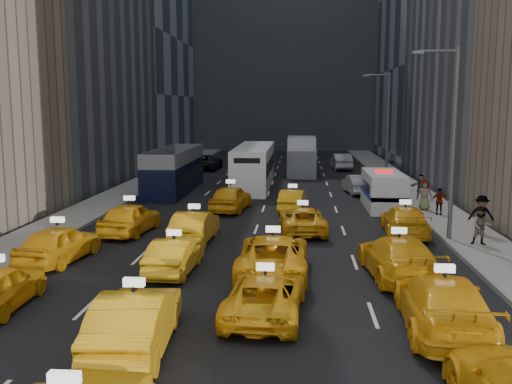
# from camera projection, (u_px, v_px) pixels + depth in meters

# --- Properties ---
(ground) EXTENTS (160.00, 160.00, 0.00)m
(ground) POSITION_uv_depth(u_px,v_px,m) (218.00, 337.00, 15.83)
(ground) COLOR black
(ground) RESTS_ON ground
(sidewalk_west) EXTENTS (3.00, 90.00, 0.15)m
(sidewalk_west) POSITION_uv_depth(u_px,v_px,m) (123.00, 193.00, 41.25)
(sidewalk_west) COLOR gray
(sidewalk_west) RESTS_ON ground
(sidewalk_east) EXTENTS (3.00, 90.00, 0.15)m
(sidewalk_east) POSITION_uv_depth(u_px,v_px,m) (418.00, 197.00, 39.69)
(sidewalk_east) COLOR gray
(sidewalk_east) RESTS_ON ground
(curb_west) EXTENTS (0.15, 90.00, 0.18)m
(curb_west) POSITION_uv_depth(u_px,v_px,m) (143.00, 193.00, 41.14)
(curb_west) COLOR slate
(curb_west) RESTS_ON ground
(curb_east) EXTENTS (0.15, 90.00, 0.18)m
(curb_east) POSITION_uv_depth(u_px,v_px,m) (397.00, 196.00, 39.79)
(curb_east) COLOR slate
(curb_east) RESTS_ON ground
(building_backdrop) EXTENTS (30.00, 12.00, 40.00)m
(building_backdrop) POSITION_uv_depth(u_px,v_px,m) (286.00, 12.00, 83.82)
(building_backdrop) COLOR slate
(building_backdrop) RESTS_ON ground
(streetlight_near) EXTENTS (2.15, 0.22, 9.00)m
(streetlight_near) POSITION_uv_depth(u_px,v_px,m) (451.00, 137.00, 26.24)
(streetlight_near) COLOR #595B60
(streetlight_near) RESTS_ON ground
(streetlight_far) EXTENTS (2.15, 0.22, 9.00)m
(streetlight_far) POSITION_uv_depth(u_px,v_px,m) (386.00, 124.00, 45.96)
(streetlight_far) COLOR #595B60
(streetlight_far) RESTS_ON ground
(taxi_5) EXTENTS (2.03, 5.04, 1.63)m
(taxi_5) POSITION_uv_depth(u_px,v_px,m) (135.00, 320.00, 14.85)
(taxi_5) COLOR #F5AA14
(taxi_5) RESTS_ON ground
(taxi_6) EXTENTS (2.54, 4.95, 1.34)m
(taxi_6) POSITION_uv_depth(u_px,v_px,m) (265.00, 295.00, 17.27)
(taxi_6) COLOR #F5AA14
(taxi_6) RESTS_ON ground
(taxi_7) EXTENTS (2.55, 5.69, 1.62)m
(taxi_7) POSITION_uv_depth(u_px,v_px,m) (443.00, 303.00, 16.13)
(taxi_7) COLOR #F5AA14
(taxi_7) RESTS_ON ground
(taxi_8) EXTENTS (2.38, 4.74, 1.55)m
(taxi_8) POSITION_uv_depth(u_px,v_px,m) (59.00, 243.00, 23.30)
(taxi_8) COLOR #F5AA14
(taxi_8) RESTS_ON ground
(taxi_9) EXTENTS (1.63, 4.18, 1.36)m
(taxi_9) POSITION_uv_depth(u_px,v_px,m) (175.00, 255.00, 21.81)
(taxi_9) COLOR #F5AA14
(taxi_9) RESTS_ON ground
(taxi_10) EXTENTS (2.58, 5.58, 1.55)m
(taxi_10) POSITION_uv_depth(u_px,v_px,m) (273.00, 255.00, 21.53)
(taxi_10) COLOR #F5AA14
(taxi_10) RESTS_ON ground
(taxi_11) EXTENTS (2.71, 5.65, 1.59)m
(taxi_11) POSITION_uv_depth(u_px,v_px,m) (398.00, 257.00, 21.12)
(taxi_11) COLOR #F5AA14
(taxi_11) RESTS_ON ground
(taxi_12) EXTENTS (2.35, 4.83, 1.59)m
(taxi_12) POSITION_uv_depth(u_px,v_px,m) (130.00, 218.00, 28.49)
(taxi_12) COLOR #F5AA14
(taxi_12) RESTS_ON ground
(taxi_13) EXTENTS (1.75, 4.57, 1.49)m
(taxi_13) POSITION_uv_depth(u_px,v_px,m) (195.00, 226.00, 26.74)
(taxi_13) COLOR #F5AA14
(taxi_13) RESTS_ON ground
(taxi_14) EXTENTS (2.54, 4.91, 1.32)m
(taxi_14) POSITION_uv_depth(u_px,v_px,m) (302.00, 220.00, 28.71)
(taxi_14) COLOR #F5AA14
(taxi_14) RESTS_ON ground
(taxi_15) EXTENTS (2.25, 5.07, 1.44)m
(taxi_15) POSITION_uv_depth(u_px,v_px,m) (405.00, 221.00, 28.17)
(taxi_15) COLOR #F5AA14
(taxi_15) RESTS_ON ground
(taxi_16) EXTENTS (2.44, 4.87, 1.59)m
(taxi_16) POSITION_uv_depth(u_px,v_px,m) (231.00, 198.00, 34.67)
(taxi_16) COLOR #F5AA14
(taxi_16) RESTS_ON ground
(taxi_17) EXTENTS (1.76, 4.14, 1.33)m
(taxi_17) POSITION_uv_depth(u_px,v_px,m) (292.00, 200.00, 34.65)
(taxi_17) COLOR #F5AA14
(taxi_17) RESTS_ON ground
(nypd_van) EXTENTS (2.54, 5.79, 2.43)m
(nypd_van) POSITION_uv_depth(u_px,v_px,m) (383.00, 191.00, 35.52)
(nypd_van) COLOR silver
(nypd_van) RESTS_ON ground
(double_decker) EXTENTS (3.84, 11.10, 3.16)m
(double_decker) POSITION_uv_depth(u_px,v_px,m) (175.00, 171.00, 42.46)
(double_decker) COLOR black
(double_decker) RESTS_ON ground
(city_bus) EXTENTS (4.29, 12.69, 3.22)m
(city_bus) POSITION_uv_depth(u_px,v_px,m) (254.00, 166.00, 45.09)
(city_bus) COLOR white
(city_bus) RESTS_ON ground
(box_truck) EXTENTS (3.51, 7.80, 3.44)m
(box_truck) POSITION_uv_depth(u_px,v_px,m) (302.00, 156.00, 53.02)
(box_truck) COLOR silver
(box_truck) RESTS_ON ground
(misc_car_0) EXTENTS (2.00, 4.37, 1.39)m
(misc_car_0) POSITION_uv_depth(u_px,v_px,m) (357.00, 184.00, 41.58)
(misc_car_0) COLOR #9A9DA1
(misc_car_0) RESTS_ON ground
(misc_car_1) EXTENTS (2.65, 5.40, 1.48)m
(misc_car_1) POSITION_uv_depth(u_px,v_px,m) (207.00, 162.00, 57.26)
(misc_car_1) COLOR black
(misc_car_1) RESTS_ON ground
(misc_car_2) EXTENTS (2.55, 5.50, 1.56)m
(misc_car_2) POSITION_uv_depth(u_px,v_px,m) (304.00, 157.00, 62.83)
(misc_car_2) COLOR slate
(misc_car_2) RESTS_ON ground
(misc_car_3) EXTENTS (2.58, 5.07, 1.65)m
(misc_car_3) POSITION_uv_depth(u_px,v_px,m) (263.00, 160.00, 58.73)
(misc_car_3) COLOR black
(misc_car_3) RESTS_ON ground
(misc_car_4) EXTENTS (2.02, 5.04, 1.63)m
(misc_car_4) POSITION_uv_depth(u_px,v_px,m) (341.00, 161.00, 57.33)
(misc_car_4) COLOR #9FA0A6
(misc_car_4) RESTS_ON ground
(pedestrian_1) EXTENTS (0.93, 0.64, 1.74)m
(pedestrian_1) POSITION_uv_depth(u_px,v_px,m) (481.00, 226.00, 25.55)
(pedestrian_1) COLOR gray
(pedestrian_1) RESTS_ON sidewalk_east
(pedestrian_2) EXTENTS (1.32, 0.79, 1.92)m
(pedestrian_2) POSITION_uv_depth(u_px,v_px,m) (481.00, 215.00, 27.64)
(pedestrian_2) COLOR gray
(pedestrian_2) RESTS_ON sidewalk_east
(pedestrian_3) EXTENTS (0.97, 0.61, 1.54)m
(pedestrian_3) POSITION_uv_depth(u_px,v_px,m) (439.00, 201.00, 32.71)
(pedestrian_3) COLOR gray
(pedestrian_3) RESTS_ON sidewalk_east
(pedestrian_4) EXTENTS (0.99, 0.72, 1.82)m
(pedestrian_4) POSITION_uv_depth(u_px,v_px,m) (425.00, 195.00, 34.19)
(pedestrian_4) COLOR gray
(pedestrian_4) RESTS_ON sidewalk_east
(pedestrian_5) EXTENTS (1.57, 0.64, 1.65)m
(pedestrian_5) POSITION_uv_depth(u_px,v_px,m) (421.00, 187.00, 38.33)
(pedestrian_5) COLOR gray
(pedestrian_5) RESTS_ON sidewalk_east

